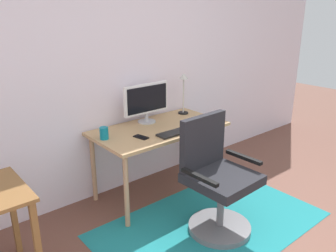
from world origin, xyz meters
name	(u,v)px	position (x,y,z in m)	size (l,w,h in m)	color
wall_back	(140,60)	(0.00, 2.20, 1.30)	(6.00, 0.10, 2.60)	silver
area_rug	(211,224)	(-0.10, 1.05, 0.00)	(1.95, 1.20, 0.01)	teal
desk	(159,134)	(-0.08, 1.78, 0.63)	(1.30, 0.69, 0.71)	tan
monitor	(146,100)	(-0.08, 1.99, 0.93)	(0.51, 0.18, 0.39)	#B2B2B7
keyboard	(178,132)	(-0.04, 1.55, 0.72)	(0.43, 0.13, 0.02)	black
computer_mouse	(200,124)	(0.26, 1.57, 0.72)	(0.06, 0.10, 0.03)	white
coffee_cup	(104,133)	(-0.65, 1.85, 0.76)	(0.08, 0.08, 0.11)	#0D778E
cell_phone	(141,137)	(-0.38, 1.67, 0.71)	(0.07, 0.14, 0.01)	black
desk_lamp	(184,87)	(0.40, 1.97, 1.00)	(0.11, 0.11, 0.45)	black
office_chair	(216,184)	(-0.10, 1.00, 0.42)	(0.60, 0.53, 0.98)	slate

